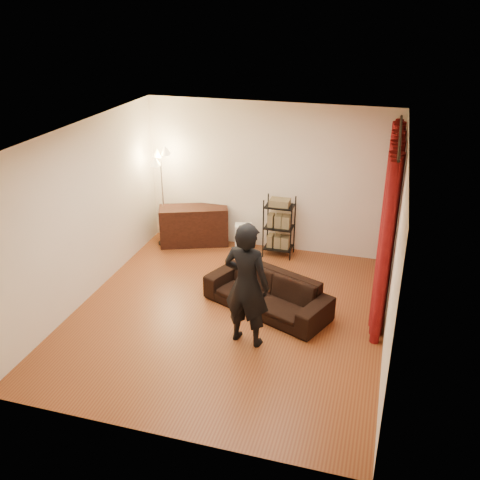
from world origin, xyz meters
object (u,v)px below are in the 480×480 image
(wire_shelf, at_px, (279,227))
(floor_lamp, at_px, (163,198))
(storage_boxes, at_px, (243,237))
(sofa, at_px, (267,293))
(person, at_px, (247,285))
(media_cabinet, at_px, (194,226))

(wire_shelf, bearing_deg, floor_lamp, -167.74)
(storage_boxes, relative_size, wire_shelf, 0.47)
(floor_lamp, bearing_deg, sofa, -36.03)
(sofa, height_order, storage_boxes, sofa)
(person, distance_m, media_cabinet, 3.36)
(media_cabinet, relative_size, wire_shelf, 1.16)
(person, xyz_separation_m, wire_shelf, (-0.16, 2.75, -0.33))
(sofa, bearing_deg, wire_shelf, 120.24)
(media_cabinet, bearing_deg, person, -78.38)
(media_cabinet, height_order, wire_shelf, wire_shelf)
(person, bearing_deg, sofa, -84.73)
(storage_boxes, bearing_deg, person, -73.25)
(wire_shelf, height_order, floor_lamp, floor_lamp)
(sofa, distance_m, floor_lamp, 3.05)
(media_cabinet, distance_m, floor_lamp, 0.78)
(sofa, relative_size, person, 1.09)
(person, bearing_deg, wire_shelf, -76.38)
(person, height_order, wire_shelf, person)
(sofa, height_order, person, person)
(sofa, xyz_separation_m, storage_boxes, (-0.91, 1.88, -0.02))
(wire_shelf, bearing_deg, media_cabinet, -172.06)
(storage_boxes, distance_m, wire_shelf, 0.73)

